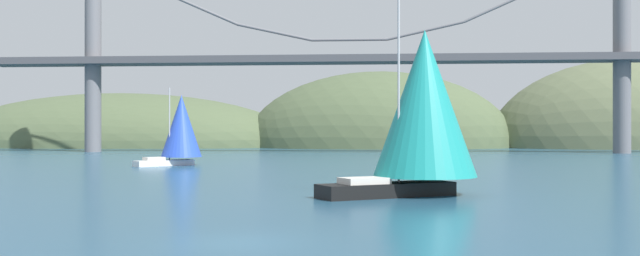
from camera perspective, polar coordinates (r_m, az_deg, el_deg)
The scene contains 7 objects.
ground_plane at distance 24.82m, azimuth -6.35°, elevation -9.21°, with size 360.00×360.00×0.00m, color navy.
headland_left at distance 169.92m, azimuth -15.92°, elevation -1.44°, with size 85.54×44.00×24.63m, color #4C5B3D.
headland_right at distance 168.45m, azimuth 23.82°, elevation -1.44°, with size 61.61×44.00×38.91m, color #5B6647.
headland_center at distance 159.10m, azimuth 4.76°, elevation -1.53°, with size 60.53×44.00×33.87m, color #4C5B3D.
suspension_bridge at distance 119.83m, azimuth 2.40°, elevation 6.03°, with size 125.38×6.00×36.21m.
sailboat_blue_spinnaker at distance 78.65m, azimuth -11.22°, elevation 0.02°, with size 7.49×7.56×8.46m.
sailboat_teal_sail at distance 42.62m, azimuth 8.32°, elevation 1.69°, with size 10.70×8.66×11.60m.
Camera 1 is at (4.67, -24.05, 3.92)m, focal length 39.59 mm.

